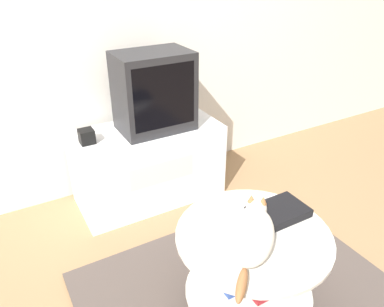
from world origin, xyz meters
name	(u,v)px	position (x,y,z in m)	size (l,w,h in m)	color
wall_back	(125,10)	(0.00, 1.58, 1.30)	(8.00, 0.05, 2.60)	silver
tv_stand	(148,164)	(-0.04, 1.25, 0.28)	(1.03, 0.49, 0.56)	white
tv	(154,92)	(0.03, 1.24, 0.82)	(0.49, 0.34, 0.53)	#232326
speaker	(87,136)	(-0.45, 1.25, 0.60)	(0.09, 0.09, 0.09)	black
coffee_table	(251,262)	(-0.02, 0.07, 0.32)	(0.72, 0.72, 0.48)	#B2B2B7
dvd_box	(278,212)	(0.17, 0.12, 0.52)	(0.28, 0.19, 0.04)	black
cat	(251,233)	(-0.08, 0.02, 0.56)	(0.46, 0.46, 0.14)	silver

